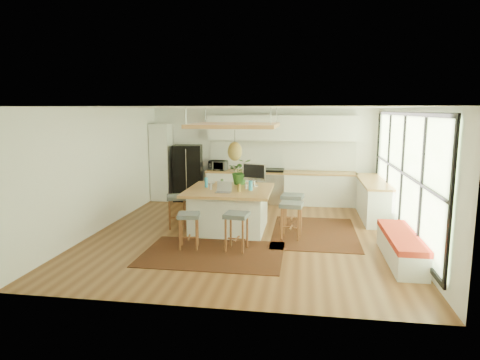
% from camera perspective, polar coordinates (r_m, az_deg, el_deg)
% --- Properties ---
extents(floor, '(7.00, 7.00, 0.00)m').
position_cam_1_polar(floor, '(9.23, 0.76, -7.29)').
color(floor, brown).
rests_on(floor, ground).
extents(ceiling, '(7.00, 7.00, 0.00)m').
position_cam_1_polar(ceiling, '(8.84, 0.80, 9.72)').
color(ceiling, white).
rests_on(ceiling, ground).
extents(wall_back, '(6.50, 0.00, 6.50)m').
position_cam_1_polar(wall_back, '(12.38, 3.03, 3.37)').
color(wall_back, white).
rests_on(wall_back, ground).
extents(wall_front, '(6.50, 0.00, 6.50)m').
position_cam_1_polar(wall_front, '(5.55, -4.26, -4.20)').
color(wall_front, white).
rests_on(wall_front, ground).
extents(wall_left, '(0.00, 7.00, 7.00)m').
position_cam_1_polar(wall_left, '(9.92, -18.17, 1.40)').
color(wall_left, white).
rests_on(wall_left, ground).
extents(wall_right, '(0.00, 7.00, 7.00)m').
position_cam_1_polar(wall_right, '(9.08, 21.55, 0.50)').
color(wall_right, white).
rests_on(wall_right, ground).
extents(window_wall, '(0.10, 6.20, 2.60)m').
position_cam_1_polar(window_wall, '(9.06, 21.38, 0.82)').
color(window_wall, black).
rests_on(window_wall, wall_right).
extents(pantry, '(0.55, 0.60, 2.25)m').
position_cam_1_polar(pantry, '(12.73, -10.46, 2.37)').
color(pantry, white).
rests_on(pantry, floor).
extents(back_counter_base, '(4.20, 0.60, 0.88)m').
position_cam_1_polar(back_counter_base, '(12.15, 5.42, -1.11)').
color(back_counter_base, white).
rests_on(back_counter_base, floor).
extents(back_counter_top, '(4.24, 0.64, 0.05)m').
position_cam_1_polar(back_counter_top, '(12.08, 5.46, 1.04)').
color(back_counter_top, '#AE753D').
rests_on(back_counter_top, back_counter_base).
extents(backsplash, '(4.20, 0.02, 0.80)m').
position_cam_1_polar(backsplash, '(12.32, 5.57, 3.31)').
color(backsplash, white).
rests_on(backsplash, wall_back).
extents(upper_cabinets, '(4.20, 0.34, 0.70)m').
position_cam_1_polar(upper_cabinets, '(12.10, 5.59, 7.00)').
color(upper_cabinets, white).
rests_on(upper_cabinets, wall_back).
extents(range, '(0.76, 0.62, 1.00)m').
position_cam_1_polar(range, '(12.16, 4.25, -0.80)').
color(range, '#A5A5AA').
rests_on(range, floor).
extents(right_counter_base, '(0.60, 2.50, 0.88)m').
position_cam_1_polar(right_counter_base, '(11.11, 17.41, -2.51)').
color(right_counter_base, white).
rests_on(right_counter_base, floor).
extents(right_counter_top, '(0.64, 2.54, 0.05)m').
position_cam_1_polar(right_counter_top, '(11.03, 17.53, -0.17)').
color(right_counter_top, '#AE753D').
rests_on(right_counter_top, right_counter_base).
extents(window_bench, '(0.52, 2.00, 0.50)m').
position_cam_1_polar(window_bench, '(8.11, 20.84, -8.45)').
color(window_bench, white).
rests_on(window_bench, floor).
extents(ceiling_panel, '(1.86, 1.86, 0.80)m').
position_cam_1_polar(ceiling_panel, '(9.30, -0.71, 5.70)').
color(ceiling_panel, '#AE753D').
rests_on(ceiling_panel, ceiling).
extents(rug_near, '(2.60, 1.80, 0.01)m').
position_cam_1_polar(rug_near, '(8.03, -3.70, -9.86)').
color(rug_near, black).
rests_on(rug_near, floor).
extents(rug_right, '(1.80, 2.60, 0.01)m').
position_cam_1_polar(rug_right, '(9.46, 9.98, -6.98)').
color(rug_right, black).
rests_on(rug_right, floor).
extents(fridge, '(0.89, 0.73, 1.64)m').
position_cam_1_polar(fridge, '(12.54, -7.03, 1.43)').
color(fridge, black).
rests_on(fridge, floor).
extents(island, '(1.85, 1.85, 0.93)m').
position_cam_1_polar(island, '(9.46, -1.41, -3.96)').
color(island, '#AE753D').
rests_on(island, floor).
extents(stool_near_left, '(0.48, 0.48, 0.70)m').
position_cam_1_polar(stool_near_left, '(8.29, -6.89, -6.76)').
color(stool_near_left, '#4D5256').
rests_on(stool_near_left, floor).
extents(stool_near_right, '(0.48, 0.48, 0.74)m').
position_cam_1_polar(stool_near_right, '(8.10, -0.46, -7.07)').
color(stool_near_right, '#4D5256').
rests_on(stool_near_right, floor).
extents(stool_right_front, '(0.50, 0.50, 0.77)m').
position_cam_1_polar(stool_right_front, '(8.89, 6.89, -5.63)').
color(stool_right_front, '#4D5256').
rests_on(stool_right_front, floor).
extents(stool_right_back, '(0.53, 0.53, 0.78)m').
position_cam_1_polar(stool_right_back, '(9.64, 7.03, -4.45)').
color(stool_right_back, '#4D5256').
rests_on(stool_right_back, floor).
extents(stool_left_side, '(0.56, 0.56, 0.75)m').
position_cam_1_polar(stool_left_side, '(9.76, -8.46, -4.31)').
color(stool_left_side, '#4D5256').
rests_on(stool_left_side, floor).
extents(laptop, '(0.34, 0.36, 0.24)m').
position_cam_1_polar(laptop, '(8.91, -2.28, -0.96)').
color(laptop, '#A5A5AA').
rests_on(laptop, island).
extents(monitor, '(0.60, 0.36, 0.53)m').
position_cam_1_polar(monitor, '(9.66, 1.90, 0.71)').
color(monitor, '#A5A5AA').
rests_on(monitor, island).
extents(microwave, '(0.53, 0.34, 0.34)m').
position_cam_1_polar(microwave, '(12.29, -2.94, 2.13)').
color(microwave, '#A5A5AA').
rests_on(microwave, back_counter_top).
extents(island_plant, '(0.65, 0.70, 0.47)m').
position_cam_1_polar(island_plant, '(9.89, 0.08, 0.78)').
color(island_plant, '#1E4C19').
rests_on(island_plant, island).
extents(island_bowl, '(0.28, 0.28, 0.05)m').
position_cam_1_polar(island_bowl, '(9.94, -4.00, -0.43)').
color(island_bowl, silver).
rests_on(island_bowl, island).
extents(island_bottle_0, '(0.07, 0.07, 0.19)m').
position_cam_1_polar(island_bottle_0, '(9.55, -4.57, -0.43)').
color(island_bottle_0, '#35A2D4').
rests_on(island_bottle_0, island).
extents(island_bottle_1, '(0.07, 0.07, 0.19)m').
position_cam_1_polar(island_bottle_1, '(9.28, -4.02, -0.71)').
color(island_bottle_1, silver).
rests_on(island_bottle_1, island).
extents(island_bottle_2, '(0.07, 0.07, 0.19)m').
position_cam_1_polar(island_bottle_2, '(9.01, -0.19, -0.99)').
color(island_bottle_2, olive).
rests_on(island_bottle_2, island).
extents(island_bottle_3, '(0.07, 0.07, 0.19)m').
position_cam_1_polar(island_bottle_3, '(9.34, 0.75, -0.62)').
color(island_bottle_3, silver).
rests_on(island_bottle_3, island).
extents(island_bottle_4, '(0.07, 0.07, 0.19)m').
position_cam_1_polar(island_bottle_4, '(9.62, -2.33, -0.33)').
color(island_bottle_4, '#527948').
rests_on(island_bottle_4, island).
extents(island_bottle_5, '(0.07, 0.07, 0.19)m').
position_cam_1_polar(island_bottle_5, '(9.17, 1.54, -0.81)').
color(island_bottle_5, '#35A2D4').
rests_on(island_bottle_5, island).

